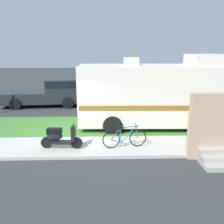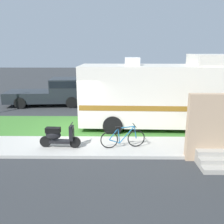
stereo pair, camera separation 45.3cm
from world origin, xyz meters
TOP-DOWN VIEW (x-y plane):
  - ground_plane at (0.00, 0.00)m, footprint 80.00×80.00m
  - sidewalk at (0.00, -1.20)m, footprint 24.00×2.00m
  - grass_strip at (0.00, 1.50)m, footprint 24.00×3.40m
  - motorhome_rv at (3.91, 1.40)m, footprint 7.12×2.67m
  - scooter at (-0.26, -1.41)m, footprint 1.61×0.50m
  - bicycle at (2.24, -1.40)m, footprint 1.73×0.52m
  - pickup_truck_near at (-2.08, 6.40)m, footprint 5.75×2.49m
  - pickup_truck_far at (4.90, 9.22)m, footprint 5.24×2.15m
  - porch_steps at (5.45, -2.29)m, footprint 2.00×1.26m
  - bottle_green at (5.33, -0.73)m, footprint 0.07×0.07m
  - bottle_spare at (4.61, -1.68)m, footprint 0.07×0.07m

SIDE VIEW (x-z plane):
  - ground_plane at x=0.00m, z-range 0.00..0.00m
  - grass_strip at x=0.00m, z-range 0.00..0.08m
  - sidewalk at x=0.00m, z-range 0.00..0.12m
  - bottle_green at x=5.33m, z-range 0.10..0.34m
  - bottle_spare at x=4.61m, z-range 0.10..0.37m
  - bicycle at x=2.24m, z-range 0.06..0.95m
  - scooter at x=-0.26m, z-range 0.09..1.06m
  - pickup_truck_far at x=4.90m, z-range 0.07..1.78m
  - porch_steps at x=5.45m, z-range -0.23..2.17m
  - pickup_truck_near at x=-2.08m, z-range 0.06..1.92m
  - motorhome_rv at x=3.91m, z-range -0.08..3.51m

